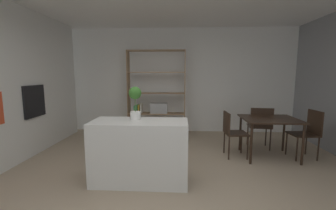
% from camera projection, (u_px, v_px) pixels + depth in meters
% --- Properties ---
extents(ground_plane, '(9.22, 9.22, 0.00)m').
position_uv_depth(ground_plane, '(163.00, 186.00, 3.17)').
color(ground_plane, tan).
extents(back_partition, '(6.71, 0.06, 2.82)m').
position_uv_depth(back_partition, '(172.00, 81.00, 6.14)').
color(back_partition, white).
rests_on(back_partition, ground_plane).
extents(built_in_oven, '(0.06, 0.59, 0.62)m').
position_uv_depth(built_in_oven, '(34.00, 101.00, 4.32)').
color(built_in_oven, black).
rests_on(built_in_oven, ground_plane).
extents(kitchen_island, '(1.39, 0.61, 0.92)m').
position_uv_depth(kitchen_island, '(140.00, 151.00, 3.27)').
color(kitchen_island, silver).
rests_on(kitchen_island, ground_plane).
extents(potted_plant_on_island, '(0.19, 0.19, 0.49)m').
position_uv_depth(potted_plant_on_island, '(135.00, 100.00, 3.27)').
color(potted_plant_on_island, white).
rests_on(potted_plant_on_island, kitchen_island).
extents(open_bookshelf, '(1.50, 0.31, 2.19)m').
position_uv_depth(open_bookshelf, '(156.00, 98.00, 5.84)').
color(open_bookshelf, '#997551').
rests_on(open_bookshelf, ground_plane).
extents(dining_table, '(1.00, 0.85, 0.76)m').
position_uv_depth(dining_table, '(270.00, 123.00, 4.21)').
color(dining_table, black).
rests_on(dining_table, ground_plane).
extents(dining_chair_far, '(0.49, 0.45, 0.90)m').
position_uv_depth(dining_chair_far, '(260.00, 124.00, 4.68)').
color(dining_chair_far, black).
rests_on(dining_chair_far, ground_plane).
extents(dining_chair_window_side, '(0.49, 0.45, 0.92)m').
position_uv_depth(dining_chair_window_side, '(308.00, 130.00, 4.20)').
color(dining_chair_window_side, black).
rests_on(dining_chair_window_side, ground_plane).
extents(dining_chair_island_side, '(0.43, 0.44, 0.87)m').
position_uv_depth(dining_chair_island_side, '(232.00, 130.00, 4.27)').
color(dining_chair_island_side, black).
rests_on(dining_chair_island_side, ground_plane).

